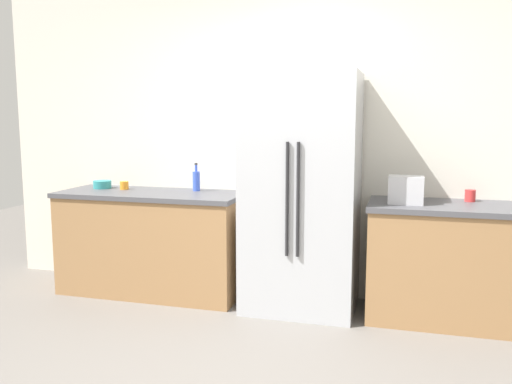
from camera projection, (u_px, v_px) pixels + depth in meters
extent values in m
cube|color=silver|center=(298.00, 130.00, 4.57)|extent=(5.53, 0.10, 2.84)
cube|color=#9E7247|center=(152.00, 245.00, 4.69)|extent=(1.57, 0.61, 0.85)
cube|color=#4C4C51|center=(151.00, 194.00, 4.63)|extent=(1.60, 0.64, 0.04)
cube|color=#9E7247|center=(447.00, 265.00, 4.04)|extent=(1.14, 0.61, 0.85)
cube|color=#4C4C51|center=(450.00, 207.00, 3.98)|extent=(1.17, 0.64, 0.04)
cube|color=#B7BABF|center=(301.00, 193.00, 4.23)|extent=(0.87, 0.66, 1.87)
cylinder|color=#262628|center=(287.00, 200.00, 3.91)|extent=(0.02, 0.02, 0.84)
cylinder|color=#262628|center=(298.00, 200.00, 3.89)|extent=(0.02, 0.02, 0.84)
cube|color=silver|center=(406.00, 190.00, 3.99)|extent=(0.25, 0.17, 0.21)
cylinder|color=blue|center=(196.00, 181.00, 4.68)|extent=(0.06, 0.06, 0.17)
cylinder|color=blue|center=(196.00, 168.00, 4.67)|extent=(0.02, 0.02, 0.06)
cylinder|color=#333338|center=(196.00, 164.00, 4.66)|extent=(0.03, 0.03, 0.02)
cylinder|color=orange|center=(124.00, 185.00, 4.78)|extent=(0.07, 0.07, 0.07)
cylinder|color=red|center=(470.00, 196.00, 4.10)|extent=(0.08, 0.08, 0.09)
cylinder|color=teal|center=(102.00, 184.00, 4.86)|extent=(0.16, 0.16, 0.07)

